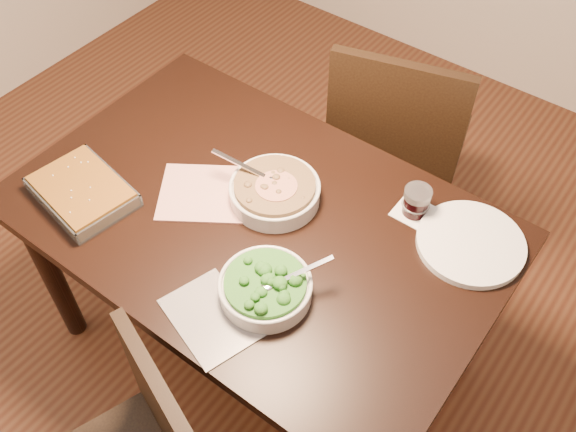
% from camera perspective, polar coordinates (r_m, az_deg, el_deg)
% --- Properties ---
extents(ground, '(4.00, 4.00, 0.00)m').
position_cam_1_polar(ground, '(2.46, -2.18, -11.35)').
color(ground, '#442013').
rests_on(ground, ground).
extents(table, '(1.40, 0.90, 0.75)m').
position_cam_1_polar(table, '(1.92, -2.75, -1.83)').
color(table, black).
rests_on(table, ground).
extents(magazine_a, '(0.38, 0.36, 0.01)m').
position_cam_1_polar(magazine_a, '(1.91, -6.74, 2.03)').
color(magazine_a, '#A5302F').
rests_on(magazine_a, table).
extents(magazine_b, '(0.29, 0.24, 0.00)m').
position_cam_1_polar(magazine_b, '(1.65, -6.87, -8.95)').
color(magazine_b, '#27262E').
rests_on(magazine_b, table).
extents(coaster, '(0.11, 0.11, 0.00)m').
position_cam_1_polar(coaster, '(1.88, 11.13, 0.37)').
color(coaster, white).
rests_on(coaster, table).
extents(stew_bowl, '(0.29, 0.27, 0.10)m').
position_cam_1_polar(stew_bowl, '(1.86, -1.19, 2.25)').
color(stew_bowl, silver).
rests_on(stew_bowl, table).
extents(broccoli_bowl, '(0.24, 0.25, 0.09)m').
position_cam_1_polar(broccoli_bowl, '(1.65, -2.01, -6.33)').
color(broccoli_bowl, silver).
rests_on(broccoli_bowl, table).
extents(baking_dish, '(0.33, 0.26, 0.05)m').
position_cam_1_polar(baking_dish, '(1.96, -17.81, 2.07)').
color(baking_dish, silver).
rests_on(baking_dish, table).
extents(wine_tumbler, '(0.08, 0.08, 0.09)m').
position_cam_1_polar(wine_tumbler, '(1.85, 11.35, 1.33)').
color(wine_tumbler, black).
rests_on(wine_tumbler, coaster).
extents(dinner_plate, '(0.30, 0.30, 0.02)m').
position_cam_1_polar(dinner_plate, '(1.83, 15.93, -2.34)').
color(dinner_plate, white).
rests_on(dinner_plate, table).
extents(chair_far, '(0.57, 0.57, 0.98)m').
position_cam_1_polar(chair_far, '(2.38, 9.60, 6.48)').
color(chair_far, black).
rests_on(chair_far, ground).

